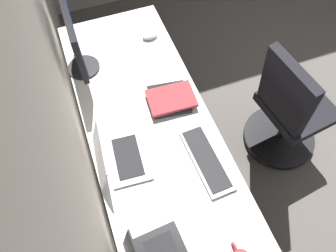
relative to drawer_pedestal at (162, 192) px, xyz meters
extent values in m
cube|color=beige|center=(0.25, 0.39, 0.95)|extent=(4.75, 0.10, 2.60)
cube|color=white|center=(0.11, -0.03, 0.37)|extent=(2.26, 0.70, 0.03)
cylinder|color=silver|center=(1.18, -0.32, 0.00)|extent=(0.05, 0.05, 0.70)
cylinder|color=silver|center=(1.18, 0.26, 0.00)|extent=(0.05, 0.05, 0.70)
cube|color=white|center=(0.00, 0.00, 0.00)|extent=(0.40, 0.50, 0.69)
cube|color=silver|center=(0.00, -0.25, 0.00)|extent=(0.37, 0.01, 0.61)
cylinder|color=black|center=(0.82, 0.23, 0.39)|extent=(0.20, 0.20, 0.01)
cylinder|color=black|center=(0.82, 0.23, 0.44)|extent=(0.04, 0.04, 0.10)
cube|color=black|center=(0.82, 0.23, 0.65)|extent=(0.46, 0.04, 0.32)
cube|color=#19234C|center=(0.82, 0.21, 0.65)|extent=(0.43, 0.01, 0.28)
cube|color=silver|center=(0.12, 0.15, 0.39)|extent=(0.33, 0.23, 0.01)
cube|color=#262628|center=(0.12, 0.15, 0.40)|extent=(0.26, 0.15, 0.00)
cube|color=silver|center=(0.13, 0.28, 0.49)|extent=(0.31, 0.09, 0.19)
cube|color=#19234C|center=(0.13, 0.28, 0.49)|extent=(0.28, 0.07, 0.16)
cube|color=silver|center=(-0.04, -0.24, 0.39)|extent=(0.43, 0.16, 0.02)
cube|color=#2D2D30|center=(-0.04, -0.24, 0.40)|extent=(0.38, 0.13, 0.00)
ellipsoid|color=silver|center=(0.93, -0.25, 0.40)|extent=(0.06, 0.10, 0.03)
cube|color=black|center=(0.39, -0.19, 0.39)|extent=(0.26, 0.26, 0.02)
cube|color=#B2383D|center=(0.38, -0.20, 0.42)|extent=(0.20, 0.28, 0.02)
torus|color=#A53338|center=(-0.50, -0.17, 0.44)|extent=(0.06, 0.01, 0.06)
cube|color=black|center=(0.22, -1.07, 0.11)|extent=(0.49, 0.47, 0.07)
cube|color=black|center=(0.19, -0.86, 0.40)|extent=(0.41, 0.18, 0.50)
cylinder|color=black|center=(0.22, -1.07, -0.10)|extent=(0.05, 0.05, 0.37)
cylinder|color=black|center=(0.22, -1.07, -0.31)|extent=(0.56, 0.56, 0.03)
camera|label=1|loc=(-0.63, 0.19, 1.92)|focal=33.83mm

